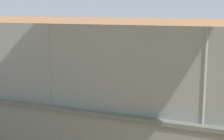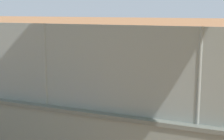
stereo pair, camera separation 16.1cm
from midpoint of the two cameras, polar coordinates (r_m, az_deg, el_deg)
The scene contains 5 objects.
ground_plane at distance 20.34m, azimuth 4.56°, elevation -0.12°, with size 260.00×260.00×0.00m, color #A36B42.
player_at_service_line at distance 12.27m, azimuth 1.65°, elevation -2.65°, with size 1.21×0.70×1.54m.
player_near_wall_returning at distance 22.09m, azimuth 1.13°, elevation 3.37°, with size 0.80×1.06×1.70m.
player_crossing_court at distance 17.79m, azimuth 17.49°, elevation 0.93°, with size 1.04×0.71×1.56m.
sports_ball at distance 10.98m, azimuth 0.30°, elevation -8.87°, with size 0.09×0.09×0.09m, color yellow.
Camera 2 is at (-6.69, 18.85, 3.63)m, focal length 54.06 mm.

